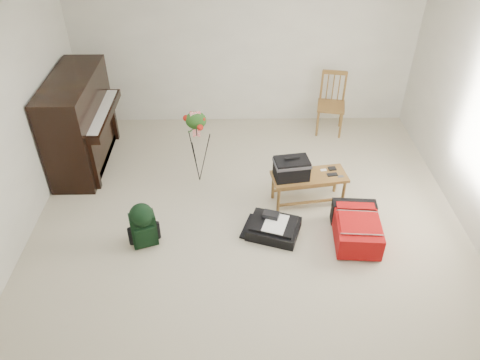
{
  "coord_description": "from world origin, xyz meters",
  "views": [
    {
      "loc": [
        -0.16,
        -3.8,
        3.72
      ],
      "look_at": [
        -0.1,
        0.35,
        0.59
      ],
      "focal_mm": 35.0,
      "sensor_mm": 36.0,
      "label": 1
    }
  ],
  "objects_px": {
    "bench": "(297,170)",
    "red_suitcase": "(355,225)",
    "dining_chair": "(331,104)",
    "flower_stand": "(198,147)",
    "green_backpack": "(143,223)",
    "piano": "(80,124)",
    "black_duffel": "(274,228)"
  },
  "relations": [
    {
      "from": "dining_chair",
      "to": "flower_stand",
      "type": "xyz_separation_m",
      "value": [
        -1.9,
        -1.26,
        0.07
      ]
    },
    {
      "from": "dining_chair",
      "to": "black_duffel",
      "type": "bearing_deg",
      "value": -102.62
    },
    {
      "from": "bench",
      "to": "green_backpack",
      "type": "distance_m",
      "value": 1.89
    },
    {
      "from": "dining_chair",
      "to": "red_suitcase",
      "type": "distance_m",
      "value": 2.36
    },
    {
      "from": "dining_chair",
      "to": "flower_stand",
      "type": "distance_m",
      "value": 2.28
    },
    {
      "from": "piano",
      "to": "dining_chair",
      "type": "bearing_deg",
      "value": 12.91
    },
    {
      "from": "dining_chair",
      "to": "red_suitcase",
      "type": "bearing_deg",
      "value": -81.14
    },
    {
      "from": "red_suitcase",
      "to": "flower_stand",
      "type": "bearing_deg",
      "value": 153.42
    },
    {
      "from": "bench",
      "to": "black_duffel",
      "type": "distance_m",
      "value": 0.75
    },
    {
      "from": "red_suitcase",
      "to": "dining_chair",
      "type": "bearing_deg",
      "value": 92.09
    },
    {
      "from": "piano",
      "to": "red_suitcase",
      "type": "distance_m",
      "value": 3.74
    },
    {
      "from": "red_suitcase",
      "to": "black_duffel",
      "type": "relative_size",
      "value": 1.11
    },
    {
      "from": "piano",
      "to": "red_suitcase",
      "type": "height_order",
      "value": "piano"
    },
    {
      "from": "flower_stand",
      "to": "bench",
      "type": "bearing_deg",
      "value": -33.83
    },
    {
      "from": "green_backpack",
      "to": "dining_chair",
      "type": "bearing_deg",
      "value": 26.37
    },
    {
      "from": "green_backpack",
      "to": "flower_stand",
      "type": "height_order",
      "value": "flower_stand"
    },
    {
      "from": "piano",
      "to": "green_backpack",
      "type": "distance_m",
      "value": 1.95
    },
    {
      "from": "black_duffel",
      "to": "flower_stand",
      "type": "height_order",
      "value": "flower_stand"
    },
    {
      "from": "piano",
      "to": "flower_stand",
      "type": "bearing_deg",
      "value": -16.39
    },
    {
      "from": "bench",
      "to": "red_suitcase",
      "type": "height_order",
      "value": "bench"
    },
    {
      "from": "bench",
      "to": "black_duffel",
      "type": "bearing_deg",
      "value": -126.63
    },
    {
      "from": "dining_chair",
      "to": "red_suitcase",
      "type": "relative_size",
      "value": 1.22
    },
    {
      "from": "bench",
      "to": "green_backpack",
      "type": "bearing_deg",
      "value": -166.76
    },
    {
      "from": "red_suitcase",
      "to": "green_backpack",
      "type": "distance_m",
      "value": 2.36
    },
    {
      "from": "dining_chair",
      "to": "piano",
      "type": "bearing_deg",
      "value": -155.99
    },
    {
      "from": "red_suitcase",
      "to": "green_backpack",
      "type": "height_order",
      "value": "green_backpack"
    },
    {
      "from": "red_suitcase",
      "to": "black_duffel",
      "type": "distance_m",
      "value": 0.92
    },
    {
      "from": "bench",
      "to": "dining_chair",
      "type": "xyz_separation_m",
      "value": [
        0.7,
        1.72,
        -0.04
      ]
    },
    {
      "from": "green_backpack",
      "to": "flower_stand",
      "type": "relative_size",
      "value": 0.52
    },
    {
      "from": "dining_chair",
      "to": "flower_stand",
      "type": "bearing_deg",
      "value": -135.47
    },
    {
      "from": "flower_stand",
      "to": "piano",
      "type": "bearing_deg",
      "value": 150.95
    },
    {
      "from": "dining_chair",
      "to": "green_backpack",
      "type": "height_order",
      "value": "dining_chair"
    }
  ]
}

